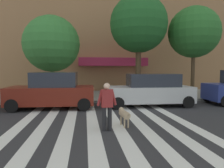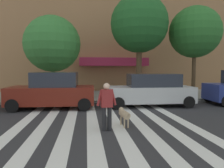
# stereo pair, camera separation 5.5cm
# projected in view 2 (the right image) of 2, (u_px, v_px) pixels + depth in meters

# --- Properties ---
(ground_plane) EXTENTS (160.00, 160.00, 0.00)m
(ground_plane) POSITION_uv_depth(u_px,v_px,m) (60.00, 141.00, 6.18)
(ground_plane) COLOR #2B2B2D
(sidewalk_far) EXTENTS (80.00, 6.00, 0.15)m
(sidewalk_far) POSITION_uv_depth(u_px,v_px,m) (76.00, 96.00, 15.87)
(sidewalk_far) COLOR gray
(sidewalk_far) RESTS_ON ground_plane
(crosswalk_stripes) EXTENTS (6.75, 13.00, 0.01)m
(crosswalk_stripes) POSITION_uv_depth(u_px,v_px,m) (109.00, 138.00, 6.36)
(crosswalk_stripes) COLOR silver
(crosswalk_stripes) RESTS_ON ground_plane
(parked_car_behind_first) EXTENTS (4.52, 2.16, 1.94)m
(parked_car_behind_first) POSITION_uv_depth(u_px,v_px,m) (53.00, 91.00, 11.22)
(parked_car_behind_first) COLOR maroon
(parked_car_behind_first) RESTS_ON ground_plane
(parked_car_third_in_line) EXTENTS (4.83, 1.95, 1.84)m
(parked_car_third_in_line) POSITION_uv_depth(u_px,v_px,m) (151.00, 90.00, 11.89)
(parked_car_third_in_line) COLOR #BBBEBE
(parked_car_third_in_line) RESTS_ON ground_plane
(street_tree_nearest) EXTENTS (3.88, 3.88, 5.65)m
(street_tree_nearest) POSITION_uv_depth(u_px,v_px,m) (52.00, 44.00, 14.49)
(street_tree_nearest) COLOR #4C3823
(street_tree_nearest) RESTS_ON sidewalk_far
(street_tree_middle) EXTENTS (4.01, 4.01, 7.11)m
(street_tree_middle) POSITION_uv_depth(u_px,v_px,m) (139.00, 24.00, 14.47)
(street_tree_middle) COLOR #4C3823
(street_tree_middle) RESTS_ON sidewalk_far
(street_tree_further) EXTENTS (3.70, 3.70, 6.48)m
(street_tree_further) POSITION_uv_depth(u_px,v_px,m) (195.00, 32.00, 15.10)
(street_tree_further) COLOR #4C3823
(street_tree_further) RESTS_ON sidewalk_far
(pedestrian_dog_walker) EXTENTS (0.71, 0.29, 1.64)m
(pedestrian_dog_walker) POSITION_uv_depth(u_px,v_px,m) (107.00, 104.00, 7.12)
(pedestrian_dog_walker) COLOR black
(pedestrian_dog_walker) RESTS_ON ground_plane
(dog_on_leash) EXTENTS (0.34, 1.01, 0.65)m
(dog_on_leash) POSITION_uv_depth(u_px,v_px,m) (124.00, 114.00, 7.73)
(dog_on_leash) COLOR tan
(dog_on_leash) RESTS_ON ground_plane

